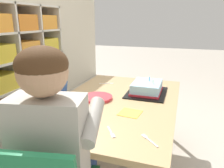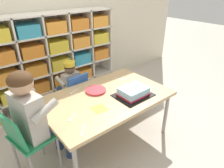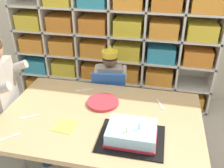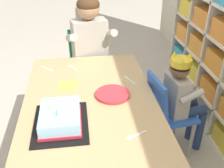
% 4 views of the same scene
% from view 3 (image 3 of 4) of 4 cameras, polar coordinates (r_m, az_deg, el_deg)
% --- Properties ---
extents(storage_cubby_shelf, '(2.13, 0.35, 1.30)m').
position_cam_3_polar(storage_cubby_shelf, '(2.66, 0.38, 9.05)').
color(storage_cubby_shelf, silver).
rests_on(storage_cubby_shelf, ground).
extents(activity_table, '(1.33, 0.85, 0.57)m').
position_cam_3_polar(activity_table, '(1.69, -2.62, -8.58)').
color(activity_table, tan).
rests_on(activity_table, ground).
extents(classroom_chair_blue, '(0.35, 0.35, 0.66)m').
position_cam_3_polar(classroom_chair_blue, '(2.23, -0.64, -2.74)').
color(classroom_chair_blue, blue).
rests_on(classroom_chair_blue, ground).
extents(child_with_crown, '(0.32, 0.32, 0.82)m').
position_cam_3_polar(child_with_crown, '(2.26, -0.41, 1.49)').
color(child_with_crown, '#B2ADA3').
rests_on(child_with_crown, ground).
extents(adult_helper_seated, '(0.46, 0.44, 1.06)m').
position_cam_3_polar(adult_helper_seated, '(1.95, -23.17, -1.13)').
color(adult_helper_seated, '#B2ADA3').
rests_on(adult_helper_seated, ground).
extents(birthday_cake_on_tray, '(0.39, 0.30, 0.13)m').
position_cam_3_polar(birthday_cake_on_tray, '(1.47, 4.52, -11.44)').
color(birthday_cake_on_tray, black).
rests_on(birthday_cake_on_tray, activity_table).
extents(paper_plate_stack, '(0.23, 0.23, 0.02)m').
position_cam_3_polar(paper_plate_stack, '(1.78, -2.13, -4.24)').
color(paper_plate_stack, '#DB333D').
rests_on(paper_plate_stack, activity_table).
extents(paper_napkin_square, '(0.15, 0.15, 0.00)m').
position_cam_3_polar(paper_napkin_square, '(1.61, -10.73, -9.46)').
color(paper_napkin_square, '#F4DB4C').
rests_on(paper_napkin_square, activity_table).
extents(fork_at_table_front_edge, '(0.11, 0.08, 0.00)m').
position_cam_3_polar(fork_at_table_front_edge, '(1.75, -18.83, -7.22)').
color(fork_at_table_front_edge, white).
rests_on(fork_at_table_front_edge, activity_table).
extents(fork_beside_plate_stack, '(0.13, 0.07, 0.00)m').
position_cam_3_polar(fork_beside_plate_stack, '(1.96, -6.72, -1.41)').
color(fork_beside_plate_stack, white).
rests_on(fork_beside_plate_stack, activity_table).
extents(fork_near_child_seat, '(0.06, 0.13, 0.00)m').
position_cam_3_polar(fork_near_child_seat, '(1.80, 11.15, -4.77)').
color(fork_near_child_seat, white).
rests_on(fork_near_child_seat, activity_table).
extents(fork_scattered_mid_table, '(0.10, 0.10, 0.00)m').
position_cam_3_polar(fork_scattered_mid_table, '(1.62, -22.39, -11.17)').
color(fork_scattered_mid_table, white).
rests_on(fork_scattered_mid_table, activity_table).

